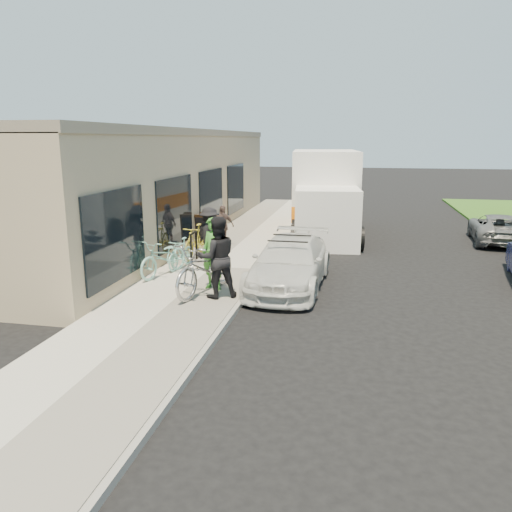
{
  "coord_description": "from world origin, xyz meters",
  "views": [
    {
      "loc": [
        2.17,
        -10.85,
        3.87
      ],
      "look_at": [
        -0.23,
        0.87,
        1.05
      ],
      "focal_mm": 35.0,
      "sensor_mm": 36.0,
      "label": 1
    }
  ],
  "objects_px": {
    "sandwich_board": "(205,229)",
    "woman_rider": "(213,254)",
    "far_car_gray": "(498,228)",
    "bike_rack": "(194,244)",
    "moving_truck": "(324,198)",
    "bystander_a": "(210,234)",
    "cruiser_bike_b": "(164,257)",
    "sedan_white": "(290,263)",
    "cruiser_bike_c": "(196,241)",
    "bystander_b": "(222,226)",
    "cruiser_bike_a": "(181,254)",
    "tandem_bike": "(206,268)",
    "sedan_silver": "(310,232)",
    "man_standing": "(217,257)"
  },
  "relations": [
    {
      "from": "tandem_bike",
      "to": "cruiser_bike_a",
      "type": "relative_size",
      "value": 1.66
    },
    {
      "from": "sedan_white",
      "to": "cruiser_bike_a",
      "type": "xyz_separation_m",
      "value": [
        -3.32,
        0.72,
        -0.06
      ]
    },
    {
      "from": "bike_rack",
      "to": "woman_rider",
      "type": "relative_size",
      "value": 0.5
    },
    {
      "from": "bike_rack",
      "to": "cruiser_bike_b",
      "type": "distance_m",
      "value": 1.75
    },
    {
      "from": "moving_truck",
      "to": "bystander_a",
      "type": "relative_size",
      "value": 4.22
    },
    {
      "from": "sedan_silver",
      "to": "bike_rack",
      "type": "bearing_deg",
      "value": -135.82
    },
    {
      "from": "man_standing",
      "to": "cruiser_bike_a",
      "type": "xyz_separation_m",
      "value": [
        -1.81,
        2.42,
        -0.54
      ]
    },
    {
      "from": "bike_rack",
      "to": "tandem_bike",
      "type": "xyz_separation_m",
      "value": [
        1.34,
        -3.05,
        0.08
      ]
    },
    {
      "from": "cruiser_bike_a",
      "to": "bystander_a",
      "type": "bearing_deg",
      "value": 69.04
    },
    {
      "from": "woman_rider",
      "to": "cruiser_bike_b",
      "type": "height_order",
      "value": "woman_rider"
    },
    {
      "from": "sedan_silver",
      "to": "woman_rider",
      "type": "relative_size",
      "value": 1.58
    },
    {
      "from": "bike_rack",
      "to": "woman_rider",
      "type": "bearing_deg",
      "value": -62.18
    },
    {
      "from": "cruiser_bike_b",
      "to": "far_car_gray",
      "type": "bearing_deg",
      "value": 51.34
    },
    {
      "from": "far_car_gray",
      "to": "bystander_b",
      "type": "relative_size",
      "value": 2.69
    },
    {
      "from": "cruiser_bike_c",
      "to": "bystander_a",
      "type": "relative_size",
      "value": 1.04
    },
    {
      "from": "woman_rider",
      "to": "cruiser_bike_a",
      "type": "relative_size",
      "value": 1.25
    },
    {
      "from": "woman_rider",
      "to": "bystander_b",
      "type": "relative_size",
      "value": 1.26
    },
    {
      "from": "sedan_silver",
      "to": "cruiser_bike_a",
      "type": "height_order",
      "value": "cruiser_bike_a"
    },
    {
      "from": "man_standing",
      "to": "bystander_b",
      "type": "distance_m",
      "value": 5.78
    },
    {
      "from": "sedan_white",
      "to": "bystander_b",
      "type": "height_order",
      "value": "bystander_b"
    },
    {
      "from": "bike_rack",
      "to": "sedan_white",
      "type": "distance_m",
      "value": 3.61
    },
    {
      "from": "cruiser_bike_a",
      "to": "bystander_b",
      "type": "xyz_separation_m",
      "value": [
        0.39,
        3.18,
        0.29
      ]
    },
    {
      "from": "moving_truck",
      "to": "tandem_bike",
      "type": "bearing_deg",
      "value": -109.29
    },
    {
      "from": "far_car_gray",
      "to": "cruiser_bike_a",
      "type": "height_order",
      "value": "far_car_gray"
    },
    {
      "from": "far_car_gray",
      "to": "cruiser_bike_c",
      "type": "relative_size",
      "value": 2.24
    },
    {
      "from": "cruiser_bike_b",
      "to": "bike_rack",
      "type": "bearing_deg",
      "value": 96.24
    },
    {
      "from": "sedan_white",
      "to": "sedan_silver",
      "type": "xyz_separation_m",
      "value": [
        0.03,
        5.4,
        -0.16
      ]
    },
    {
      "from": "cruiser_bike_c",
      "to": "tandem_bike",
      "type": "bearing_deg",
      "value": -63.71
    },
    {
      "from": "moving_truck",
      "to": "woman_rider",
      "type": "relative_size",
      "value": 3.88
    },
    {
      "from": "bike_rack",
      "to": "cruiser_bike_a",
      "type": "height_order",
      "value": "bike_rack"
    },
    {
      "from": "moving_truck",
      "to": "man_standing",
      "type": "bearing_deg",
      "value": -106.85
    },
    {
      "from": "far_car_gray",
      "to": "bike_rack",
      "type": "bearing_deg",
      "value": 34.87
    },
    {
      "from": "sandwich_board",
      "to": "cruiser_bike_a",
      "type": "bearing_deg",
      "value": -77.22
    },
    {
      "from": "woman_rider",
      "to": "cruiser_bike_a",
      "type": "distance_m",
      "value": 2.42
    },
    {
      "from": "man_standing",
      "to": "moving_truck",
      "type": "bearing_deg",
      "value": -128.35
    },
    {
      "from": "cruiser_bike_c",
      "to": "bystander_a",
      "type": "height_order",
      "value": "bystander_a"
    },
    {
      "from": "sandwich_board",
      "to": "woman_rider",
      "type": "relative_size",
      "value": 0.6
    },
    {
      "from": "far_car_gray",
      "to": "bystander_a",
      "type": "bearing_deg",
      "value": 35.42
    },
    {
      "from": "tandem_bike",
      "to": "cruiser_bike_a",
      "type": "distance_m",
      "value": 2.6
    },
    {
      "from": "far_car_gray",
      "to": "bystander_a",
      "type": "relative_size",
      "value": 2.34
    },
    {
      "from": "sandwich_board",
      "to": "cruiser_bike_b",
      "type": "relative_size",
      "value": 0.56
    },
    {
      "from": "far_car_gray",
      "to": "cruiser_bike_c",
      "type": "distance_m",
      "value": 11.56
    },
    {
      "from": "sedan_white",
      "to": "bystander_b",
      "type": "xyz_separation_m",
      "value": [
        -2.93,
        3.9,
        0.23
      ]
    },
    {
      "from": "sedan_silver",
      "to": "cruiser_bike_c",
      "type": "bearing_deg",
      "value": -140.63
    },
    {
      "from": "moving_truck",
      "to": "man_standing",
      "type": "relative_size",
      "value": 3.63
    },
    {
      "from": "sandwich_board",
      "to": "sedan_silver",
      "type": "distance_m",
      "value": 3.88
    },
    {
      "from": "tandem_bike",
      "to": "far_car_gray",
      "type": "bearing_deg",
      "value": 60.31
    },
    {
      "from": "man_standing",
      "to": "woman_rider",
      "type": "bearing_deg",
      "value": -93.18
    },
    {
      "from": "sedan_white",
      "to": "cruiser_bike_c",
      "type": "height_order",
      "value": "sedan_white"
    },
    {
      "from": "far_car_gray",
      "to": "cruiser_bike_a",
      "type": "xyz_separation_m",
      "value": [
        -10.28,
        -6.67,
        0.05
      ]
    }
  ]
}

